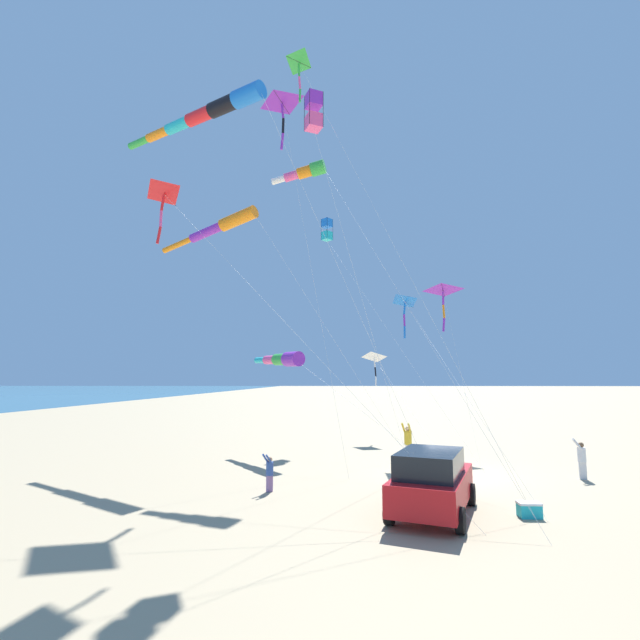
# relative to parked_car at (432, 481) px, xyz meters

# --- Properties ---
(ground_plane) EXTENTS (600.00, 600.00, 0.00)m
(ground_plane) POSITION_rel_parked_car_xyz_m (2.16, 6.12, -0.95)
(ground_plane) COLOR tan
(parked_car) EXTENTS (3.28, 4.68, 1.85)m
(parked_car) POSITION_rel_parked_car_xyz_m (0.00, 0.00, 0.00)
(parked_car) COLOR red
(parked_car) RESTS_ON ground_plane
(cooler_box) EXTENTS (0.62, 0.42, 0.42)m
(cooler_box) POSITION_rel_parked_car_xyz_m (2.71, -0.10, -0.74)
(cooler_box) COLOR #1EB7C6
(cooler_box) RESTS_ON ground_plane
(person_adult_flyer) EXTENTS (0.60, 0.66, 1.84)m
(person_adult_flyer) POSITION_rel_parked_car_xyz_m (0.64, 8.91, 0.05)
(person_adult_flyer) COLOR silver
(person_adult_flyer) RESTS_ON ground_plane
(person_child_green_jacket) EXTENTS (0.54, 0.46, 1.57)m
(person_child_green_jacket) POSITION_rel_parked_car_xyz_m (6.92, 5.09, -0.10)
(person_child_green_jacket) COLOR silver
(person_child_green_jacket) RESTS_ON ground_plane
(person_child_grey_jacket) EXTENTS (0.47, 0.46, 1.31)m
(person_child_grey_jacket) POSITION_rel_parked_car_xyz_m (-5.17, 2.61, -0.24)
(person_child_grey_jacket) COLOR #8E6B9E
(person_child_grey_jacket) RESTS_ON ground_plane
(kite_delta_striped_overhead) EXTENTS (8.14, 8.71, 20.31)m
(kite_delta_striped_overhead) POSITION_rel_parked_car_xyz_m (-4.61, 7.31, 19.01)
(kite_delta_striped_overhead) COLOR green
(kite_delta_striped_overhead) RESTS_ON ground_plane
(kite_windsock_magenta_far_left) EXTENTS (8.75, 12.93, 15.95)m
(kite_windsock_magenta_far_left) POSITION_rel_parked_car_xyz_m (-4.46, 9.96, 14.40)
(kite_windsock_magenta_far_left) COLOR green
(kite_windsock_magenta_far_left) RESTS_ON ground_plane
(kite_delta_orange_high_right) EXTENTS (4.76, 6.52, 20.06)m
(kite_delta_orange_high_right) POSITION_rel_parked_car_xyz_m (-5.85, 10.17, 18.68)
(kite_delta_orange_high_right) COLOR purple
(kite_delta_orange_high_right) RESTS_ON ground_plane
(kite_delta_red_high_left) EXTENTS (2.14, 8.87, 9.84)m
(kite_delta_red_high_left) POSITION_rel_parked_car_xyz_m (3.82, 14.13, 8.47)
(kite_delta_red_high_left) COLOR purple
(kite_delta_red_high_left) RESTS_ON ground_plane
(kite_box_teal_far_right) EXTENTS (7.41, 12.77, 15.76)m
(kite_box_teal_far_right) POSITION_rel_parked_car_xyz_m (-3.49, 18.57, 13.98)
(kite_box_teal_far_right) COLOR blue
(kite_box_teal_far_right) RESTS_ON ground_plane
(kite_windsock_green_low_center) EXTENTS (13.71, 3.27, 12.97)m
(kite_windsock_green_low_center) POSITION_rel_parked_car_xyz_m (-9.05, 9.69, 11.25)
(kite_windsock_green_low_center) COLOR orange
(kite_windsock_green_low_center) RESTS_ON ground_plane
(kite_box_black_fish_shape) EXTENTS (4.53, 1.61, 16.54)m
(kite_box_black_fish_shape) POSITION_rel_parked_car_xyz_m (-3.75, 4.83, 14.74)
(kite_box_black_fish_shape) COLOR purple
(kite_box_black_fish_shape) RESTS_ON ground_plane
(kite_delta_small_distant) EXTENTS (3.28, 10.33, 5.80)m
(kite_delta_small_distant) POSITION_rel_parked_car_xyz_m (-0.27, 16.85, 4.45)
(kite_delta_small_distant) COLOR white
(kite_delta_small_distant) RESTS_ON ground_plane
(kite_delta_purple_drifting) EXTENTS (2.81, 12.39, 8.58)m
(kite_delta_purple_drifting) POSITION_rel_parked_car_xyz_m (1.00, 10.89, 7.22)
(kite_delta_purple_drifting) COLOR blue
(kite_delta_purple_drifting) RESTS_ON ground_plane
(kite_windsock_long_streamer_right) EXTENTS (9.35, 10.09, 5.35)m
(kite_windsock_long_streamer_right) POSITION_rel_parked_car_xyz_m (-5.66, 10.09, 4.02)
(kite_windsock_long_streamer_right) COLOR purple
(kite_windsock_long_streamer_right) RESTS_ON ground_plane
(kite_windsock_long_streamer_left) EXTENTS (12.97, 4.88, 15.12)m
(kite_windsock_long_streamer_left) POSITION_rel_parked_car_xyz_m (-8.01, 3.22, 13.79)
(kite_windsock_long_streamer_left) COLOR blue
(kite_windsock_long_streamer_left) RESTS_ON ground_plane
(kite_delta_checkered_midright) EXTENTS (11.89, 6.61, 12.12)m
(kite_delta_checkered_midright) POSITION_rel_parked_car_xyz_m (-9.96, 4.06, 10.70)
(kite_delta_checkered_midright) COLOR red
(kite_delta_checkered_midright) RESTS_ON ground_plane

